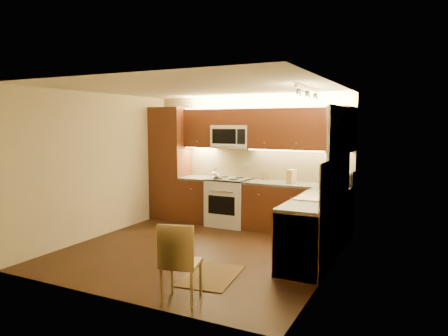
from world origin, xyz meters
The scene contains 37 objects.
floor centered at (0.00, 0.00, 0.00)m, with size 4.00×4.00×0.01m, color black.
ceiling centered at (0.00, 0.00, 2.50)m, with size 4.00×4.00×0.01m, color beige.
wall_back centered at (0.00, 2.00, 1.25)m, with size 4.00×0.01×2.50m, color #C0B48C.
wall_front centered at (0.00, -2.00, 1.25)m, with size 4.00×0.01×2.50m, color #C0B48C.
wall_left centered at (-2.00, 0.00, 1.25)m, with size 0.01×4.00×2.50m, color #C0B48C.
wall_right centered at (2.00, 0.00, 1.25)m, with size 0.01×4.00×2.50m, color #C0B48C.
pantry centered at (-1.65, 1.70, 1.15)m, with size 0.70×0.60×2.30m, color #401F0D.
base_cab_back_left centered at (-0.99, 1.70, 0.43)m, with size 0.62×0.60×0.86m, color #401F0D.
counter_back_left centered at (-0.99, 1.70, 0.88)m, with size 0.62×0.60×0.04m, color #3C3A36.
base_cab_back_right centered at (1.04, 1.70, 0.43)m, with size 1.92×0.60×0.86m, color #401F0D.
counter_back_right centered at (1.04, 1.70, 0.88)m, with size 1.92×0.60×0.04m, color #3C3A36.
base_cab_right centered at (1.70, 0.40, 0.43)m, with size 0.60×2.00×0.86m, color #401F0D.
counter_right centered at (1.70, 0.40, 0.88)m, with size 0.60×2.00×0.04m, color #3C3A36.
dishwasher centered at (1.70, -0.30, 0.43)m, with size 0.58×0.60×0.84m, color silver.
backsplash_back centered at (0.35, 1.99, 1.20)m, with size 3.30×0.02×0.60m, color tan.
backsplash_right centered at (1.99, 0.40, 1.20)m, with size 0.02×2.00×0.60m, color tan.
upper_cab_back_left centered at (-0.99, 1.82, 1.88)m, with size 0.62×0.35×0.75m, color #401F0D.
upper_cab_back_right centered at (1.04, 1.82, 1.88)m, with size 1.92×0.35×0.75m, color #401F0D.
upper_cab_bridge centered at (-0.30, 1.82, 2.09)m, with size 0.76×0.35×0.31m, color #401F0D.
upper_cab_right_corner centered at (1.82, 1.40, 1.88)m, with size 0.35×0.50×0.75m, color #401F0D.
stove centered at (-0.30, 1.68, 0.46)m, with size 0.76×0.65×0.92m, color silver, non-canonical shape.
microwave centered at (-0.30, 1.81, 1.72)m, with size 0.76×0.38×0.44m, color silver, non-canonical shape.
window_frame centered at (1.99, 0.55, 1.60)m, with size 0.03×1.44×1.24m, color silver.
window_blinds centered at (1.97, 0.55, 1.60)m, with size 0.02×1.36×1.16m, color silver.
sink centered at (1.70, 0.55, 0.98)m, with size 0.52×0.86×0.15m, color silver, non-canonical shape.
faucet centered at (1.88, 0.55, 1.05)m, with size 0.20×0.04×0.30m, color silver, non-canonical shape.
track_light_bar centered at (1.55, 0.40, 2.46)m, with size 0.04×1.20×0.03m, color silver.
kettle centered at (-0.52, 1.54, 1.02)m, with size 0.17×0.17×0.19m, color silver, non-canonical shape.
toaster_oven centered at (1.78, 1.78, 1.03)m, with size 0.43×0.33×0.26m, color silver.
knife_block centered at (0.93, 1.73, 1.02)m, with size 0.11×0.18×0.24m, color #A38049.
spice_jar_a centered at (0.37, 1.86, 0.95)m, with size 0.05×0.05×0.10m, color silver.
spice_jar_b centered at (0.30, 1.90, 0.95)m, with size 0.05×0.05×0.11m, color brown.
spice_jar_c centered at (0.29, 1.90, 0.95)m, with size 0.05×0.05×0.10m, color silver.
spice_jar_d centered at (0.47, 1.87, 0.95)m, with size 0.05×0.05×0.09m, color olive.
soap_bottle centered at (1.94, 0.74, 0.99)m, with size 0.08×0.08×0.18m, color white.
rug centered at (0.68, -0.90, 0.01)m, with size 0.64×0.96×0.01m, color black.
dining_chair centered at (0.73, -1.70, 0.46)m, with size 0.40×0.40×0.91m, color #A38049, non-canonical shape.
Camera 1 is at (3.13, -5.48, 1.97)m, focal length 33.27 mm.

